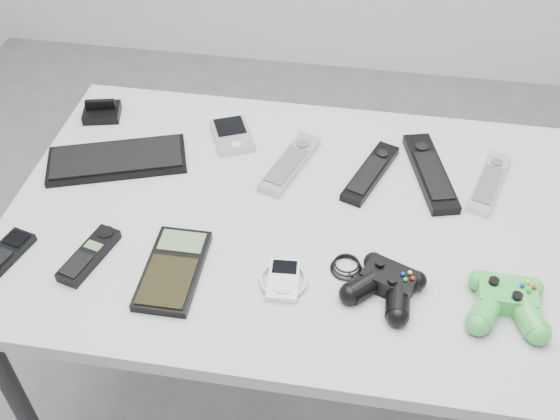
% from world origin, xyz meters
% --- Properties ---
extents(floor, '(3.50, 3.50, 0.00)m').
position_xyz_m(floor, '(0.00, 0.00, 0.00)').
color(floor, slate).
rests_on(floor, ground).
extents(desk, '(1.14, 0.74, 0.77)m').
position_xyz_m(desk, '(-0.02, -0.06, 0.70)').
color(desk, '#959698').
rests_on(desk, floor).
extents(pda_keyboard, '(0.31, 0.21, 0.02)m').
position_xyz_m(pda_keyboard, '(-0.43, 0.03, 0.77)').
color(pda_keyboard, black).
rests_on(pda_keyboard, desk).
extents(dock_bracket, '(0.09, 0.09, 0.04)m').
position_xyz_m(dock_bracket, '(-0.52, 0.18, 0.79)').
color(dock_bracket, black).
rests_on(dock_bracket, desk).
extents(pda, '(0.12, 0.14, 0.02)m').
position_xyz_m(pda, '(-0.21, 0.15, 0.78)').
color(pda, '#A3A3AA').
rests_on(pda, desk).
extents(remote_silver_a, '(0.11, 0.20, 0.02)m').
position_xyz_m(remote_silver_a, '(-0.07, 0.08, 0.78)').
color(remote_silver_a, '#A3A3AA').
rests_on(remote_silver_a, desk).
extents(remote_black_a, '(0.11, 0.20, 0.02)m').
position_xyz_m(remote_black_a, '(0.10, 0.07, 0.78)').
color(remote_black_a, black).
rests_on(remote_black_a, desk).
extents(remote_black_b, '(0.12, 0.24, 0.02)m').
position_xyz_m(remote_black_b, '(0.22, 0.09, 0.78)').
color(remote_black_b, black).
rests_on(remote_black_b, desk).
extents(remote_silver_b, '(0.10, 0.20, 0.02)m').
position_xyz_m(remote_silver_b, '(0.33, 0.08, 0.78)').
color(remote_silver_b, '#B9B8BF').
rests_on(remote_silver_b, desk).
extents(mobile_phone, '(0.07, 0.12, 0.02)m').
position_xyz_m(mobile_phone, '(-0.54, -0.26, 0.78)').
color(mobile_phone, black).
rests_on(mobile_phone, desk).
extents(cordless_handset, '(0.08, 0.14, 0.02)m').
position_xyz_m(cordless_handset, '(-0.39, -0.24, 0.78)').
color(cordless_handset, black).
rests_on(cordless_handset, desk).
extents(calculator, '(0.10, 0.19, 0.02)m').
position_xyz_m(calculator, '(-0.23, -0.24, 0.78)').
color(calculator, black).
rests_on(calculator, desk).
extents(mp3_player, '(0.09, 0.10, 0.02)m').
position_xyz_m(mp3_player, '(-0.03, -0.24, 0.77)').
color(mp3_player, silver).
rests_on(mp3_player, desk).
extents(controller_black, '(0.25, 0.20, 0.04)m').
position_xyz_m(controller_black, '(0.14, -0.23, 0.79)').
color(controller_black, black).
rests_on(controller_black, desk).
extents(controller_green, '(0.14, 0.15, 0.05)m').
position_xyz_m(controller_green, '(0.34, -0.23, 0.79)').
color(controller_green, '#279028').
rests_on(controller_green, desk).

